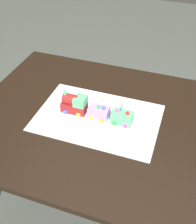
{
  "coord_description": "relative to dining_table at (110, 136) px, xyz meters",
  "views": [
    {
      "loc": [
        0.28,
        -0.98,
        1.66
      ],
      "look_at": [
        -0.07,
        0.0,
        0.77
      ],
      "focal_mm": 44.99,
      "sensor_mm": 36.0,
      "label": 1
    }
  ],
  "objects": [
    {
      "name": "ground_plane",
      "position": [
        0.0,
        0.0,
        -0.63
      ],
      "size": [
        8.0,
        8.0,
        0.0
      ],
      "primitive_type": "plane",
      "color": "#474C44"
    },
    {
      "name": "cake_car_hopper_mint_green",
      "position": [
        0.06,
        0.01,
        0.14
      ],
      "size": [
        0.1,
        0.08,
        0.07
      ],
      "color": "#59CC7A",
      "rests_on": "cake_board"
    },
    {
      "name": "cake_car_caboose_lavender",
      "position": [
        -0.06,
        0.01,
        0.14
      ],
      "size": [
        0.1,
        0.08,
        0.07
      ],
      "color": "#AD84E0",
      "rests_on": "cake_board"
    },
    {
      "name": "cake_locomotive",
      "position": [
        -0.19,
        0.01,
        0.16
      ],
      "size": [
        0.14,
        0.08,
        0.12
      ],
      "color": "maroon",
      "rests_on": "cake_board"
    },
    {
      "name": "cake_board",
      "position": [
        -0.07,
        0.0,
        0.11
      ],
      "size": [
        0.6,
        0.4,
        0.0
      ],
      "primitive_type": "cube",
      "color": "silver",
      "rests_on": "dining_table"
    },
    {
      "name": "dining_table",
      "position": [
        0.0,
        0.0,
        0.0
      ],
      "size": [
        1.4,
        1.0,
        0.74
      ],
      "color": "black",
      "rests_on": "ground"
    },
    {
      "name": "birthday_candle",
      "position": [
        0.05,
        0.01,
        0.21
      ],
      "size": [
        0.01,
        0.01,
        0.05
      ],
      "color": "#4CA5E5",
      "rests_on": "cake_car_hopper_mint_green"
    }
  ]
}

